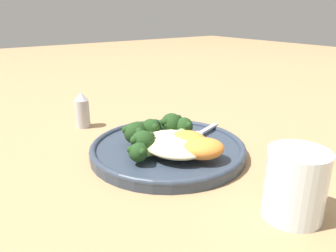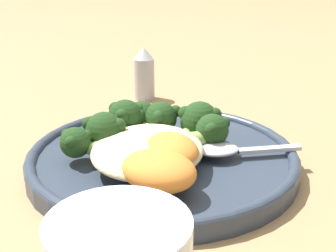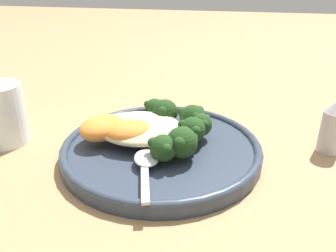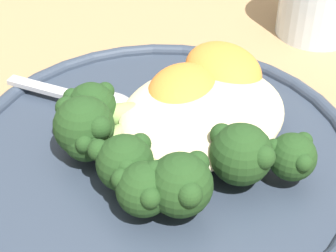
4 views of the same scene
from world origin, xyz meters
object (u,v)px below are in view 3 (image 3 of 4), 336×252
(sweet_potato_chunk_1, at_px, (103,128))
(broccoli_stalk_5, at_px, (187,120))
(plate, at_px, (161,148))
(broccoli_stalk_6, at_px, (162,116))
(quinoa_mound, at_px, (141,126))
(broccoli_stalk_7, at_px, (153,115))
(broccoli_stalk_0, at_px, (160,146))
(spoon, at_px, (147,162))
(broccoli_stalk_4, at_px, (189,128))
(sweet_potato_chunk_0, at_px, (130,132))
(broccoli_stalk_1, at_px, (179,142))
(salt_shaker, at_px, (332,127))
(broccoli_stalk_3, at_px, (183,132))
(broccoli_stalk_2, at_px, (174,142))

(sweet_potato_chunk_1, bearing_deg, broccoli_stalk_5, 24.37)
(plate, distance_m, broccoli_stalk_6, 0.06)
(quinoa_mound, distance_m, broccoli_stalk_7, 0.04)
(broccoli_stalk_0, distance_m, spoon, 0.03)
(broccoli_stalk_4, relative_size, sweet_potato_chunk_0, 1.53)
(broccoli_stalk_1, bearing_deg, salt_shaker, 52.41)
(quinoa_mound, bearing_deg, broccoli_stalk_6, 55.28)
(broccoli_stalk_1, height_order, broccoli_stalk_3, broccoli_stalk_1)
(plate, relative_size, broccoli_stalk_2, 2.81)
(sweet_potato_chunk_1, xyz_separation_m, spoon, (0.08, -0.05, -0.01))
(broccoli_stalk_7, relative_size, sweet_potato_chunk_1, 1.68)
(sweet_potato_chunk_1, bearing_deg, broccoli_stalk_4, 15.84)
(broccoli_stalk_4, xyz_separation_m, spoon, (-0.04, -0.09, -0.01))
(broccoli_stalk_3, bearing_deg, broccoli_stalk_5, 79.50)
(broccoli_stalk_0, bearing_deg, broccoli_stalk_1, 70.81)
(broccoli_stalk_3, xyz_separation_m, sweet_potato_chunk_1, (-0.11, -0.01, 0.00))
(broccoli_stalk_1, xyz_separation_m, broccoli_stalk_3, (-0.00, 0.04, -0.00))
(plate, bearing_deg, broccoli_stalk_7, 116.66)
(broccoli_stalk_1, bearing_deg, broccoli_stalk_5, 118.74)
(broccoli_stalk_1, height_order, broccoli_stalk_2, broccoli_stalk_1)
(broccoli_stalk_6, height_order, broccoli_stalk_7, broccoli_stalk_6)
(broccoli_stalk_0, distance_m, broccoli_stalk_2, 0.02)
(quinoa_mound, bearing_deg, plate, -21.82)
(broccoli_stalk_1, bearing_deg, sweet_potato_chunk_1, -164.86)
(broccoli_stalk_0, height_order, broccoli_stalk_6, broccoli_stalk_6)
(broccoli_stalk_2, xyz_separation_m, sweet_potato_chunk_0, (-0.06, 0.01, 0.00))
(broccoli_stalk_2, bearing_deg, broccoli_stalk_7, 142.88)
(broccoli_stalk_0, bearing_deg, broccoli_stalk_7, 161.93)
(quinoa_mound, xyz_separation_m, sweet_potato_chunk_0, (-0.01, -0.03, 0.00))
(broccoli_stalk_0, bearing_deg, sweet_potato_chunk_0, -157.18)
(broccoli_stalk_2, distance_m, broccoli_stalk_5, 0.06)
(plate, xyz_separation_m, quinoa_mound, (-0.03, 0.01, 0.02))
(plate, bearing_deg, broccoli_stalk_4, 33.35)
(broccoli_stalk_4, xyz_separation_m, broccoli_stalk_6, (-0.05, 0.02, 0.00))
(quinoa_mound, relative_size, salt_shaker, 1.59)
(quinoa_mound, relative_size, broccoli_stalk_7, 1.09)
(quinoa_mound, distance_m, broccoli_stalk_1, 0.08)
(broccoli_stalk_1, relative_size, sweet_potato_chunk_0, 1.33)
(quinoa_mound, xyz_separation_m, broccoli_stalk_0, (0.04, -0.05, 0.00))
(broccoli_stalk_5, distance_m, sweet_potato_chunk_1, 0.12)
(sweet_potato_chunk_0, height_order, spoon, sweet_potato_chunk_0)
(broccoli_stalk_0, height_order, broccoli_stalk_4, broccoli_stalk_0)
(broccoli_stalk_0, relative_size, broccoli_stalk_5, 0.74)
(broccoli_stalk_3, height_order, salt_shaker, salt_shaker)
(sweet_potato_chunk_1, bearing_deg, spoon, -33.58)
(broccoli_stalk_3, xyz_separation_m, salt_shaker, (0.20, 0.06, 0.00))
(sweet_potato_chunk_1, bearing_deg, sweet_potato_chunk_0, -5.25)
(plate, distance_m, broccoli_stalk_1, 0.05)
(broccoli_stalk_2, bearing_deg, broccoli_stalk_4, 96.09)
(broccoli_stalk_6, bearing_deg, broccoli_stalk_4, -110.48)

